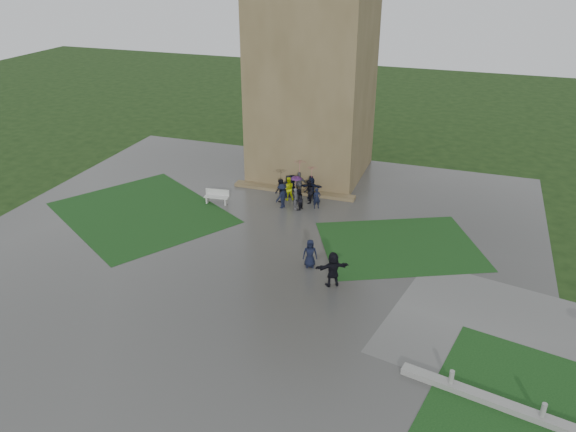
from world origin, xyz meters
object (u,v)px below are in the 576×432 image
(pedestrian_mid, at_px, (310,253))
(tower, at_px, (314,55))
(pedestrian_near, at_px, (333,269))
(bench, at_px, (217,196))

(pedestrian_mid, bearing_deg, tower, 86.98)
(tower, bearing_deg, pedestrian_near, -69.36)
(bench, distance_m, pedestrian_near, 12.69)
(tower, distance_m, bench, 12.43)
(tower, distance_m, pedestrian_near, 18.36)
(tower, height_order, pedestrian_near, tower)
(bench, bearing_deg, pedestrian_mid, -41.76)
(tower, relative_size, bench, 10.40)
(pedestrian_mid, distance_m, pedestrian_near, 2.22)
(pedestrian_mid, bearing_deg, bench, 125.15)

